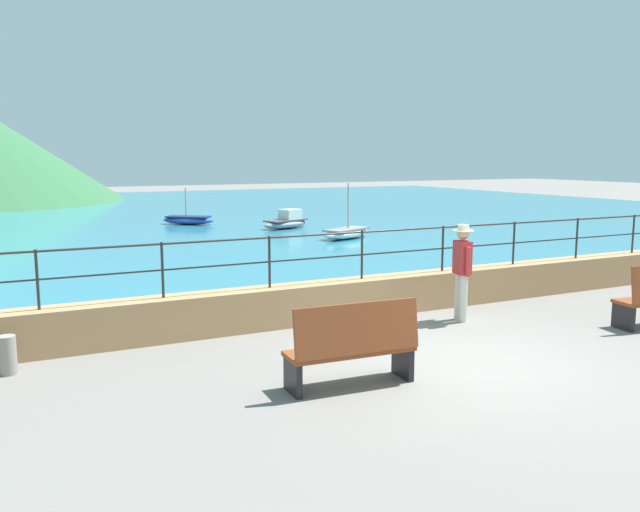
% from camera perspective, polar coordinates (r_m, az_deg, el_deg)
% --- Properties ---
extents(ground_plane, '(120.00, 120.00, 0.00)m').
position_cam_1_polar(ground_plane, '(9.72, 13.29, -9.15)').
color(ground_plane, slate).
extents(promenade_wall, '(20.00, 0.56, 0.70)m').
position_cam_1_polar(promenade_wall, '(12.16, 3.66, -3.62)').
color(promenade_wall, tan).
rests_on(promenade_wall, ground).
extents(railing, '(18.44, 0.04, 0.90)m').
position_cam_1_polar(railing, '(12.00, 3.71, 0.94)').
color(railing, '#282623').
rests_on(railing, promenade_wall).
extents(lake_water, '(64.00, 44.32, 0.06)m').
position_cam_1_polar(lake_water, '(33.57, -16.20, 3.37)').
color(lake_water, teal).
rests_on(lake_water, ground).
extents(bench_main, '(1.73, 0.65, 1.13)m').
position_cam_1_polar(bench_main, '(8.38, 2.92, -7.82)').
color(bench_main, brown).
rests_on(bench_main, ground).
extents(person_walking, '(0.38, 0.56, 1.75)m').
position_cam_1_polar(person_walking, '(11.92, 12.34, -0.99)').
color(person_walking, beige).
rests_on(person_walking, ground).
extents(bollard, '(0.24, 0.24, 0.54)m').
position_cam_1_polar(bollard, '(9.91, -25.72, -7.84)').
color(bollard, gray).
rests_on(bollard, ground).
extents(boat_0, '(2.47, 1.79, 1.96)m').
position_cam_1_polar(boat_0, '(23.17, 2.33, 2.05)').
color(boat_0, white).
rests_on(boat_0, lake_water).
extents(boat_1, '(2.47, 1.70, 0.76)m').
position_cam_1_polar(boat_1, '(26.52, -2.94, 3.03)').
color(boat_1, gray).
rests_on(boat_1, lake_water).
extents(boat_2, '(2.35, 2.15, 1.58)m').
position_cam_1_polar(boat_2, '(28.58, -11.46, 3.14)').
color(boat_2, '#2D4C9E').
rests_on(boat_2, lake_water).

